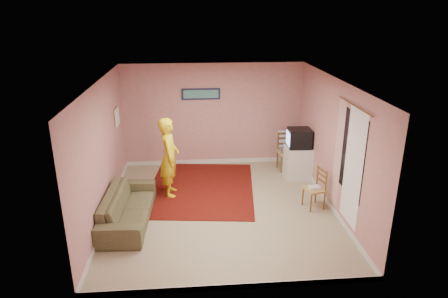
{
  "coord_description": "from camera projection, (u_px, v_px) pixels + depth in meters",
  "views": [
    {
      "loc": [
        -0.54,
        -7.24,
        3.92
      ],
      "look_at": [
        0.12,
        0.6,
        1.07
      ],
      "focal_mm": 32.0,
      "sensor_mm": 36.0,
      "label": 1
    }
  ],
  "objects": [
    {
      "name": "wall_back",
      "position": [
        213.0,
        115.0,
        10.06
      ],
      "size": [
        4.5,
        0.02,
        2.6
      ],
      "primitive_type": "cube",
      "color": "#BE7D83",
      "rests_on": "ground"
    },
    {
      "name": "baseboard_left",
      "position": [
        109.0,
        210.0,
        7.97
      ],
      "size": [
        0.02,
        5.0,
        0.1
      ],
      "primitive_type": "cube",
      "color": "silver",
      "rests_on": "ground"
    },
    {
      "name": "crt_tv",
      "position": [
        299.0,
        138.0,
        9.32
      ],
      "size": [
        0.54,
        0.49,
        0.45
      ],
      "rotation": [
        0.0,
        0.0,
        -0.04
      ],
      "color": "black",
      "rests_on": "tv_cabinet"
    },
    {
      "name": "sofa",
      "position": [
        128.0,
        207.0,
        7.57
      ],
      "size": [
        0.9,
        2.1,
        0.6
      ],
      "primitive_type": "imported",
      "rotation": [
        0.0,
        0.0,
        1.53
      ],
      "color": "brown",
      "rests_on": "ground"
    },
    {
      "name": "chair_a",
      "position": [
        287.0,
        148.0,
        9.88
      ],
      "size": [
        0.46,
        0.44,
        0.51
      ],
      "rotation": [
        0.0,
        0.0,
        0.09
      ],
      "color": "tan",
      "rests_on": "ground"
    },
    {
      "name": "ceiling",
      "position": [
        220.0,
        82.0,
        7.28
      ],
      "size": [
        4.5,
        5.0,
        0.02
      ],
      "primitive_type": "cube",
      "color": "silver",
      "rests_on": "wall_back"
    },
    {
      "name": "curtain_rod",
      "position": [
        355.0,
        106.0,
        6.7
      ],
      "size": [
        0.02,
        1.4,
        0.02
      ],
      "primitive_type": "cylinder",
      "rotation": [
        1.57,
        0.0,
        0.0
      ],
      "color": "brown",
      "rests_on": "wall_right"
    },
    {
      "name": "area_rug",
      "position": [
        201.0,
        188.0,
        9.03
      ],
      "size": [
        2.62,
        3.13,
        0.02
      ],
      "primitive_type": "cube",
      "rotation": [
        0.0,
        0.0,
        -0.11
      ],
      "color": "black",
      "rests_on": "ground"
    },
    {
      "name": "tv_cabinet",
      "position": [
        298.0,
        162.0,
        9.52
      ],
      "size": [
        0.6,
        0.54,
        0.76
      ],
      "primitive_type": "cube",
      "color": "silver",
      "rests_on": "ground"
    },
    {
      "name": "baseboard_front",
      "position": [
        234.0,
        287.0,
        5.81
      ],
      "size": [
        4.5,
        0.02,
        0.1
      ],
      "primitive_type": "cube",
      "color": "silver",
      "rests_on": "ground"
    },
    {
      "name": "game_console",
      "position": [
        314.0,
        187.0,
        8.05
      ],
      "size": [
        0.24,
        0.19,
        0.04
      ],
      "primitive_type": "cube",
      "rotation": [
        0.0,
        0.0,
        0.15
      ],
      "color": "silver",
      "rests_on": "chair_b"
    },
    {
      "name": "curtain_floral",
      "position": [
        338.0,
        154.0,
        7.58
      ],
      "size": [
        0.01,
        0.35,
        2.1
      ],
      "primitive_type": "cube",
      "color": "beige",
      "rests_on": "wall_right"
    },
    {
      "name": "curtain_sheer",
      "position": [
        353.0,
        168.0,
        6.93
      ],
      "size": [
        0.01,
        0.75,
        2.1
      ],
      "primitive_type": "cube",
      "color": "white",
      "rests_on": "wall_right"
    },
    {
      "name": "picture_left",
      "position": [
        117.0,
        117.0,
        8.96
      ],
      "size": [
        0.04,
        0.38,
        0.42
      ],
      "color": "beige",
      "rests_on": "wall_left"
    },
    {
      "name": "wall_left",
      "position": [
        102.0,
        152.0,
        7.54
      ],
      "size": [
        0.02,
        5.0,
        2.6
      ],
      "primitive_type": "cube",
      "color": "#BE7D83",
      "rests_on": "ground"
    },
    {
      "name": "person",
      "position": [
        169.0,
        157.0,
        8.48
      ],
      "size": [
        0.42,
        0.64,
        1.73
      ],
      "primitive_type": "imported",
      "rotation": [
        0.0,
        0.0,
        1.59
      ],
      "color": "yellow",
      "rests_on": "ground"
    },
    {
      "name": "window",
      "position": [
        352.0,
        154.0,
        7.0
      ],
      "size": [
        0.01,
        1.1,
        1.5
      ],
      "primitive_type": "cube",
      "color": "black",
      "rests_on": "wall_right"
    },
    {
      "name": "wall_front",
      "position": [
        235.0,
        211.0,
        5.38
      ],
      "size": [
        4.5,
        0.02,
        2.6
      ],
      "primitive_type": "cube",
      "color": "#BE7D83",
      "rests_on": "ground"
    },
    {
      "name": "picture_back",
      "position": [
        201.0,
        94.0,
        9.82
      ],
      "size": [
        0.95,
        0.04,
        0.28
      ],
      "color": "#131834",
      "rests_on": "wall_back"
    },
    {
      "name": "dvd_player",
      "position": [
        287.0,
        150.0,
        9.9
      ],
      "size": [
        0.4,
        0.3,
        0.06
      ],
      "primitive_type": "cube",
      "rotation": [
        0.0,
        0.0,
        0.11
      ],
      "color": "#A3A2A7",
      "rests_on": "chair_a"
    },
    {
      "name": "baseboard_back",
      "position": [
        214.0,
        161.0,
        10.48
      ],
      "size": [
        4.5,
        0.02,
        0.1
      ],
      "primitive_type": "cube",
      "color": "silver",
      "rests_on": "ground"
    },
    {
      "name": "chair_b",
      "position": [
        315.0,
        184.0,
        8.03
      ],
      "size": [
        0.44,
        0.46,
        0.46
      ],
      "rotation": [
        0.0,
        0.0,
        -1.32
      ],
      "color": "tan",
      "rests_on": "ground"
    },
    {
      "name": "ground",
      "position": [
        221.0,
        208.0,
        8.16
      ],
      "size": [
        5.0,
        5.0,
        0.0
      ],
      "primitive_type": "plane",
      "color": "tan",
      "rests_on": "ground"
    },
    {
      "name": "blue_throw",
      "position": [
        286.0,
        139.0,
        9.99
      ],
      "size": [
        0.4,
        0.05,
        0.42
      ],
      "primitive_type": "cube",
      "color": "#96B6F6",
      "rests_on": "chair_a"
    },
    {
      "name": "baseboard_right",
      "position": [
        328.0,
        202.0,
        8.32
      ],
      "size": [
        0.02,
        5.0,
        0.1
      ],
      "primitive_type": "cube",
      "color": "silver",
      "rests_on": "ground"
    },
    {
      "name": "wall_right",
      "position": [
        334.0,
        145.0,
        7.9
      ],
      "size": [
        0.02,
        5.0,
        2.6
      ],
      "primitive_type": "cube",
      "color": "#BE7D83",
      "rests_on": "ground"
    }
  ]
}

